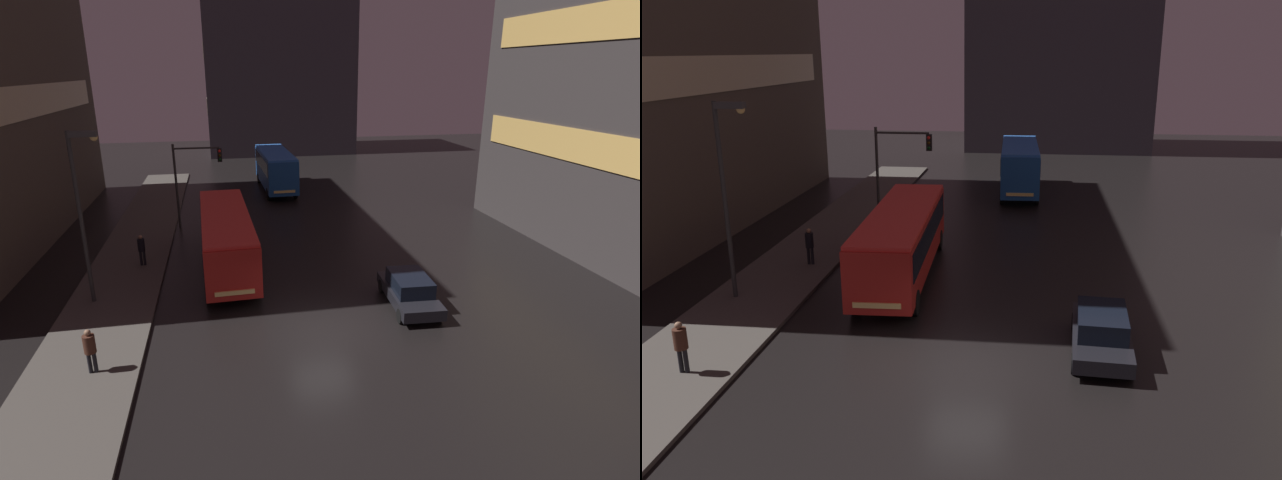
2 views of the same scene
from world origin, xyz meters
TOP-DOWN VIEW (x-y plane):
  - ground_plane at (0.00, 0.00)m, footprint 120.00×120.00m
  - sidewalk_left at (-9.00, 10.00)m, footprint 4.00×48.00m
  - building_far_backdrop at (4.10, 49.14)m, footprint 18.07×12.00m
  - bus_near at (-3.68, 7.88)m, footprint 2.94×11.15m
  - bus_far at (0.96, 25.58)m, footprint 2.82×9.56m
  - car_taxi at (4.30, 1.52)m, footprint 2.11×4.63m
  - pedestrian_near at (-8.20, 8.69)m, footprint 0.53×0.53m
  - pedestrian_mid at (-8.55, -1.59)m, footprint 0.41×0.41m
  - traffic_light_main at (-5.59, 15.89)m, footprint 3.18×0.35m
  - street_lamp_sidewalk at (-9.59, 4.48)m, footprint 1.25×0.36m

SIDE VIEW (x-z plane):
  - ground_plane at x=0.00m, z-range 0.00..0.00m
  - sidewalk_left at x=-9.00m, z-range 0.00..0.15m
  - car_taxi at x=4.30m, z-range 0.02..1.50m
  - pedestrian_mid at x=-8.55m, z-range 0.32..2.00m
  - pedestrian_near at x=-8.20m, z-range 0.31..2.01m
  - bus_near at x=-3.68m, z-range 0.36..3.42m
  - bus_far at x=0.96m, z-range 0.40..3.84m
  - traffic_light_main at x=-5.59m, z-range 1.01..6.65m
  - street_lamp_sidewalk at x=-9.59m, z-range 1.39..9.10m
  - building_far_backdrop at x=4.10m, z-range 0.00..19.70m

